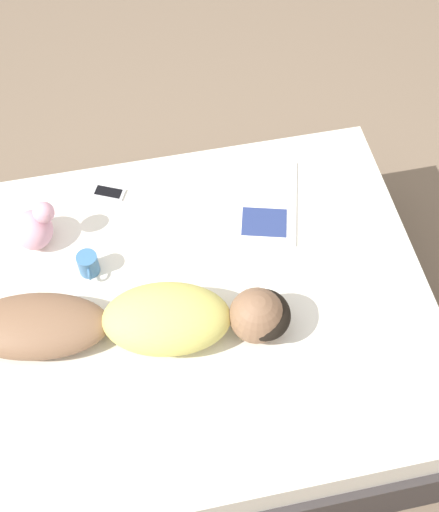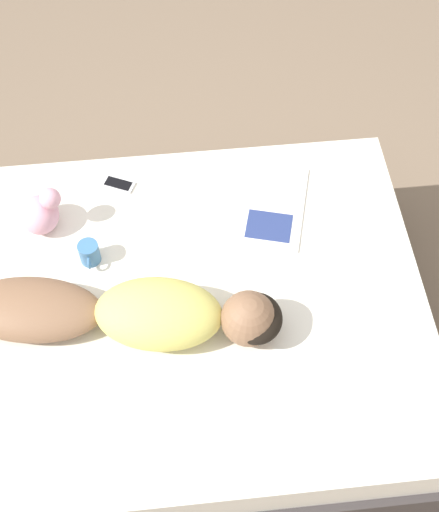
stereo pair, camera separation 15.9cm
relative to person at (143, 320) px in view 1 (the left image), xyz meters
The scene contains 7 objects.
ground_plane 0.66m from the person, 123.39° to the left, with size 12.00×12.00×0.00m, color #7A6651.
bed 0.40m from the person, 123.39° to the left, with size 1.60×2.07×0.55m.
person is the anchor object (origin of this frame).
open_magazine 0.78m from the person, 130.58° to the left, with size 0.50×0.38×0.01m.
coffee_mug 0.36m from the person, 151.11° to the right, with size 0.12×0.08×0.10m.
cell_phone 0.70m from the person, behind, with size 0.12×0.15×0.01m.
plush_toy 0.63m from the person, 144.57° to the right, with size 0.17×0.18×0.22m.
Camera 1 is at (1.37, -0.11, 2.95)m, focal length 50.00 mm.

